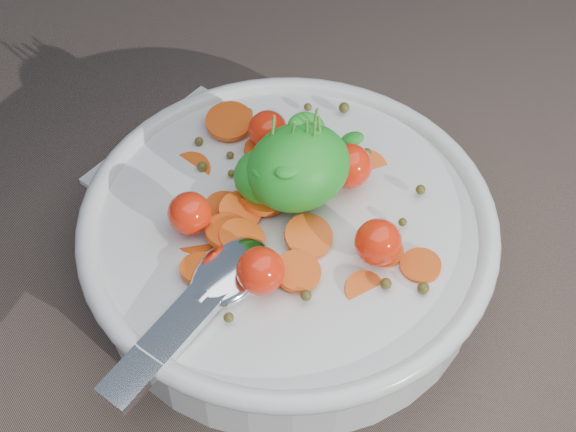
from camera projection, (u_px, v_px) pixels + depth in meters
ground at (281, 301)px, 0.62m from camera, size 6.00×6.00×0.00m
bowl at (288, 236)px, 0.61m from camera, size 0.34×0.31×0.13m
napkin at (198, 166)px, 0.71m from camera, size 0.19×0.17×0.01m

